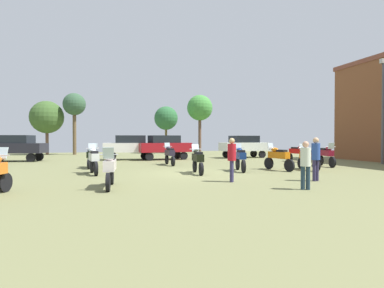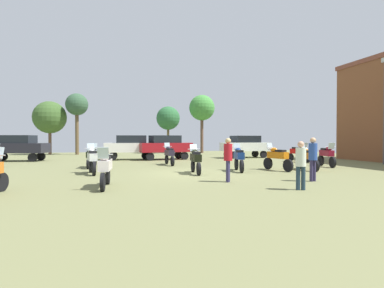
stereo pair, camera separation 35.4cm
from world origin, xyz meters
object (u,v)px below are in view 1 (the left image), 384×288
motorcycle_4 (278,157)px  person_3 (232,156)px  motorcycle_6 (94,159)px  motorcycle_13 (170,154)px  tree_4 (47,117)px  person_1 (306,162)px  tree_1 (74,106)px  tree_5 (200,108)px  tree_3 (166,118)px  car_2 (130,146)px  motorcycle_2 (326,155)px  motorcycle_5 (92,156)px  motorcycle_12 (198,159)px  motorcycle_3 (240,157)px  car_1 (244,145)px  lamp_post (383,106)px  car_4 (164,145)px  motorcycle_10 (298,152)px  person_2 (316,156)px  car_3 (15,146)px  motorcycle_9 (110,168)px  motorcycle_7 (308,157)px

motorcycle_4 → person_3: size_ratio=1.25×
motorcycle_6 → motorcycle_13: 6.15m
tree_4 → person_1: bearing=-64.7°
tree_1 → tree_5: 14.23m
motorcycle_4 → tree_3: size_ratio=0.40×
person_3 → car_2: bearing=41.4°
motorcycle_2 → motorcycle_5: 14.35m
motorcycle_5 → motorcycle_12: 6.92m
motorcycle_3 → motorcycle_5: bearing=164.8°
motorcycle_2 → tree_4: tree_4 is taller
car_1 → lamp_post: bearing=-150.6°
car_4 → motorcycle_10: bearing=-127.5°
motorcycle_12 → car_4: bearing=93.4°
tree_1 → motorcycle_4: bearing=-58.6°
motorcycle_2 → car_2: 14.75m
motorcycle_12 → person_2: size_ratio=1.20×
motorcycle_12 → person_2: (3.89, -3.85, 0.33)m
motorcycle_4 → car_3: car_3 is taller
motorcycle_10 → tree_3: tree_3 is taller
motorcycle_5 → tree_3: bearing=74.3°
car_3 → car_4: (11.30, -1.17, 0.00)m
motorcycle_9 → tree_5: bearing=-109.0°
motorcycle_13 → person_3: bearing=-87.5°
motorcycle_7 → car_2: 14.08m
motorcycle_2 → motorcycle_13: (-9.19, 3.72, -0.01)m
car_1 → tree_1: bearing=53.1°
tree_5 → person_2: bearing=-96.1°
tree_3 → motorcycle_4: bearing=-83.6°
car_2 → motorcycle_3: bearing=-151.5°
motorcycle_6 → tree_4: tree_4 is taller
motorcycle_2 → car_4: size_ratio=0.47×
motorcycle_5 → motorcycle_7: bearing=-12.2°
car_3 → tree_4: bearing=8.5°
car_1 → car_4: bearing=89.6°
motorcycle_2 → motorcycle_7: bearing=43.1°
motorcycle_4 → motorcycle_10: 6.78m
motorcycle_9 → person_2: 8.15m
car_1 → motorcycle_4: bearing=159.9°
motorcycle_6 → car_1: 15.97m
car_2 → tree_5: tree_5 is taller
tree_3 → person_1: bearing=-90.6°
lamp_post → motorcycle_12: bearing=-172.1°
motorcycle_9 → lamp_post: lamp_post is taller
motorcycle_5 → motorcycle_13: bearing=16.5°
person_1 → motorcycle_13: bearing=-55.3°
motorcycle_4 → motorcycle_12: motorcycle_4 is taller
motorcycle_3 → motorcycle_9: bearing=-137.7°
motorcycle_4 → motorcycle_10: size_ratio=0.99×
motorcycle_6 → motorcycle_12: (4.96, -1.14, -0.02)m
motorcycle_6 → tree_3: 21.49m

